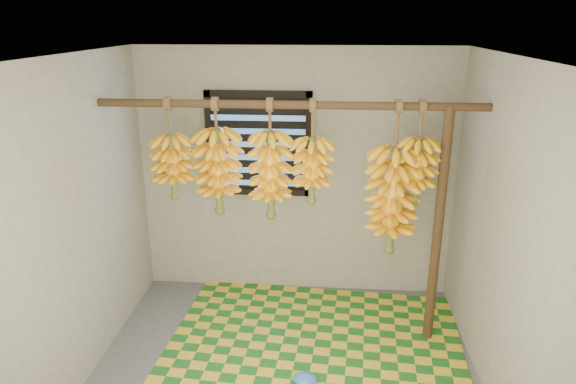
# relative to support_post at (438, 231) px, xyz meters

# --- Properties ---
(floor) EXTENTS (3.00, 3.00, 0.01)m
(floor) POSITION_rel_support_post_xyz_m (-1.20, -0.70, -1.00)
(floor) COLOR #4A4A4A
(floor) RESTS_ON ground
(ceiling) EXTENTS (3.00, 3.00, 0.01)m
(ceiling) POSITION_rel_support_post_xyz_m (-1.20, -0.70, 1.40)
(ceiling) COLOR silver
(ceiling) RESTS_ON wall_back
(wall_back) EXTENTS (3.00, 0.01, 2.40)m
(wall_back) POSITION_rel_support_post_xyz_m (-1.20, 0.80, 0.20)
(wall_back) COLOR slate
(wall_back) RESTS_ON floor
(wall_left) EXTENTS (0.01, 3.00, 2.40)m
(wall_left) POSITION_rel_support_post_xyz_m (-2.71, -0.70, 0.20)
(wall_left) COLOR slate
(wall_left) RESTS_ON floor
(wall_right) EXTENTS (0.01, 3.00, 2.40)m
(wall_right) POSITION_rel_support_post_xyz_m (0.30, -0.70, 0.20)
(wall_right) COLOR slate
(wall_right) RESTS_ON floor
(window) EXTENTS (1.00, 0.04, 1.00)m
(window) POSITION_rel_support_post_xyz_m (-1.55, 0.78, 0.50)
(window) COLOR black
(window) RESTS_ON wall_back
(hanging_pole) EXTENTS (3.00, 0.06, 0.06)m
(hanging_pole) POSITION_rel_support_post_xyz_m (-1.20, 0.00, 1.00)
(hanging_pole) COLOR #432C18
(hanging_pole) RESTS_ON wall_left
(support_post) EXTENTS (0.08, 0.08, 2.00)m
(support_post) POSITION_rel_support_post_xyz_m (0.00, 0.00, 0.00)
(support_post) COLOR #432C18
(support_post) RESTS_ON floor
(woven_mat) EXTENTS (2.60, 2.14, 0.01)m
(woven_mat) POSITION_rel_support_post_xyz_m (-0.97, -0.23, -0.99)
(woven_mat) COLOR #1B5B1D
(woven_mat) RESTS_ON floor
(plastic_bag) EXTENTS (0.20, 0.15, 0.08)m
(plastic_bag) POSITION_rel_support_post_xyz_m (-1.03, -0.69, -0.95)
(plastic_bag) COLOR #3062B4
(plastic_bag) RESTS_ON woven_mat
(banana_bunch_a) EXTENTS (0.33, 0.33, 0.83)m
(banana_bunch_a) POSITION_rel_support_post_xyz_m (-2.14, 0.00, 0.49)
(banana_bunch_a) COLOR brown
(banana_bunch_a) RESTS_ON hanging_pole
(banana_bunch_b) EXTENTS (0.37, 0.37, 0.94)m
(banana_bunch_b) POSITION_rel_support_post_xyz_m (-1.77, 0.00, 0.46)
(banana_bunch_b) COLOR brown
(banana_bunch_b) RESTS_ON hanging_pole
(banana_bunch_c) EXTENTS (0.33, 0.33, 0.97)m
(banana_bunch_c) POSITION_rel_support_post_xyz_m (-1.35, 0.00, 0.44)
(banana_bunch_c) COLOR brown
(banana_bunch_c) RESTS_ON hanging_pole
(banana_bunch_d) EXTENTS (0.33, 0.33, 0.84)m
(banana_bunch_d) POSITION_rel_support_post_xyz_m (-1.02, -0.00, 0.48)
(banana_bunch_d) COLOR brown
(banana_bunch_d) RESTS_ON hanging_pole
(banana_bunch_e) EXTENTS (0.41, 0.41, 1.25)m
(banana_bunch_e) POSITION_rel_support_post_xyz_m (-0.38, 0.00, 0.25)
(banana_bunch_e) COLOR brown
(banana_bunch_e) RESTS_ON hanging_pole
(banana_bunch_f) EXTENTS (0.31, 0.31, 0.82)m
(banana_bunch_f) POSITION_rel_support_post_xyz_m (-0.20, 0.00, 0.50)
(banana_bunch_f) COLOR brown
(banana_bunch_f) RESTS_ON hanging_pole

